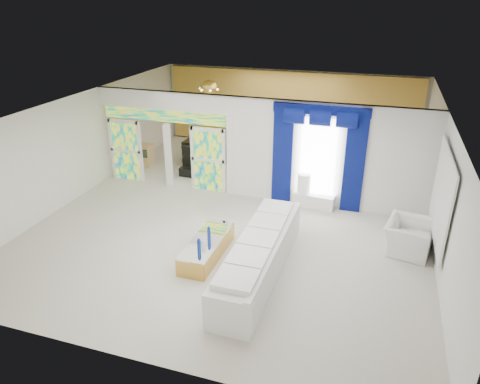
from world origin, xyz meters
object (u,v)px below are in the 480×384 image
(console_table, at_px, (313,200))
(armchair, at_px, (408,237))
(white_sofa, at_px, (259,258))
(grand_piano, at_px, (210,149))
(coffee_table, at_px, (207,248))

(console_table, distance_m, armchair, 3.05)
(white_sofa, distance_m, armchair, 3.70)
(armchair, xyz_separation_m, grand_piano, (-6.75, 4.37, 0.08))
(console_table, xyz_separation_m, grand_piano, (-4.22, 2.67, 0.26))
(console_table, bearing_deg, white_sofa, -99.01)
(white_sofa, bearing_deg, console_table, 81.78)
(grand_piano, bearing_deg, console_table, -30.63)
(console_table, xyz_separation_m, armchair, (2.53, -1.69, 0.18))
(white_sofa, bearing_deg, coffee_table, 168.26)
(console_table, bearing_deg, coffee_table, -119.72)
(armchair, height_order, grand_piano, grand_piano)
(white_sofa, xyz_separation_m, armchair, (3.11, 2.00, -0.03))
(coffee_table, bearing_deg, grand_piano, 110.66)
(coffee_table, distance_m, grand_piano, 6.48)
(white_sofa, relative_size, grand_piano, 2.33)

